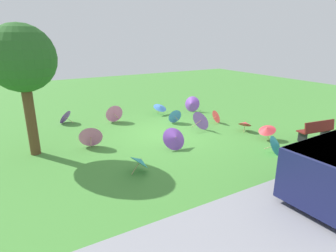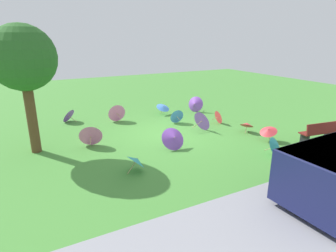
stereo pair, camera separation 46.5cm
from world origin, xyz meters
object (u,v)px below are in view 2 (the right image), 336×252
object	(u,v)px
parasol_blue_1	(163,107)
parasol_purple_4	(68,115)
parasol_red_0	(247,124)
parasol_teal_1	(277,147)
shade_tree	(23,59)
parasol_purple_2	(174,138)
parasol_purple_0	(203,120)
parasol_blue_0	(176,116)
parasol_pink_0	(91,135)
park_bench	(319,132)
parasol_red_4	(219,117)
parasol_pink_1	(116,113)
parasol_red_1	(268,130)
parasol_purple_3	(195,104)
parasol_teal_0	(136,160)

from	to	relation	value
parasol_blue_1	parasol_purple_4	size ratio (longest dim) A/B	0.98
parasol_red_0	parasol_teal_1	xyz separation A→B (m)	(0.97, 2.59, 0.00)
shade_tree	parasol_purple_2	xyz separation A→B (m)	(-4.75, 2.20, -3.00)
parasol_purple_0	parasol_purple_4	xyz separation A→B (m)	(5.35, -4.31, -0.10)
parasol_blue_0	parasol_pink_0	bearing A→B (deg)	13.73
park_bench	parasol_red_4	xyz separation A→B (m)	(1.85, -4.13, -0.12)
parasol_teal_1	parasol_pink_1	distance (m)	8.02
parasol_pink_0	parasol_red_1	bearing A→B (deg)	155.76
parasol_purple_2	parasol_purple_3	size ratio (longest dim) A/B	0.95
park_bench	parasol_blue_0	bearing A→B (deg)	-54.40
parasol_pink_0	parasol_purple_4	bearing A→B (deg)	-85.87
shade_tree	parasol_red_1	world-z (taller)	shade_tree
parasol_teal_0	parasol_red_1	bearing A→B (deg)	-179.91
parasol_pink_1	parasol_purple_2	size ratio (longest dim) A/B	0.97
park_bench	shade_tree	size ratio (longest dim) A/B	0.36
shade_tree	parasol_teal_0	world-z (taller)	shade_tree
parasol_blue_0	parasol_blue_1	bearing A→B (deg)	-94.57
parasol_teal_0	park_bench	bearing A→B (deg)	171.60
park_bench	parasol_blue_0	xyz separation A→B (m)	(3.73, -5.22, -0.10)
parasol_purple_0	parasol_pink_0	distance (m)	5.09
parasol_pink_0	parasol_red_0	bearing A→B (deg)	165.99
parasol_pink_0	parasol_purple_2	distance (m)	3.32
parasol_blue_1	parasol_purple_3	bearing A→B (deg)	170.45
shade_tree	parasol_red_0	world-z (taller)	shade_tree
parasol_teal_1	parasol_purple_4	world-z (taller)	parasol_teal_1
parasol_red_0	parasol_pink_1	bearing A→B (deg)	-43.70
parasol_red_4	parasol_pink_1	bearing A→B (deg)	-32.15
parasol_red_0	parasol_purple_2	bearing A→B (deg)	2.74
parasol_teal_0	parasol_red_4	xyz separation A→B (m)	(-5.69, -3.01, -0.04)
parasol_teal_0	parasol_pink_0	size ratio (longest dim) A/B	0.76
shade_tree	parasol_blue_0	distance (m)	7.28
parasol_pink_0	parasol_blue_0	world-z (taller)	parasol_pink_0
shade_tree	parasol_blue_1	bearing A→B (deg)	-159.44
parasol_blue_0	parasol_blue_1	distance (m)	1.75
parasol_pink_1	parasol_purple_2	distance (m)	4.75
parasol_teal_0	parasol_purple_3	bearing A→B (deg)	-136.72
parasol_teal_0	parasol_purple_3	size ratio (longest dim) A/B	0.78
parasol_purple_3	parasol_teal_1	bearing A→B (deg)	82.47
parasol_red_1	parasol_teal_1	world-z (taller)	parasol_teal_1
parasol_pink_0	parasol_pink_1	size ratio (longest dim) A/B	1.11
park_bench	parasol_pink_0	distance (m)	9.25
parasol_pink_0	parasol_red_4	world-z (taller)	parasol_pink_0
parasol_teal_0	parasol_red_0	bearing A→B (deg)	-167.45
park_bench	parasol_red_1	bearing A→B (deg)	-33.86
parasol_pink_1	parasol_red_4	size ratio (longest dim) A/B	1.31
parasol_pink_1	parasol_purple_0	bearing A→B (deg)	133.08
parasol_pink_0	parasol_blue_0	size ratio (longest dim) A/B	1.39
parasol_pink_1	parasol_blue_1	size ratio (longest dim) A/B	1.02
parasol_teal_1	parasol_red_4	xyz separation A→B (m)	(-0.72, -4.28, -0.03)
parasol_pink_1	parasol_purple_3	distance (m)	4.65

